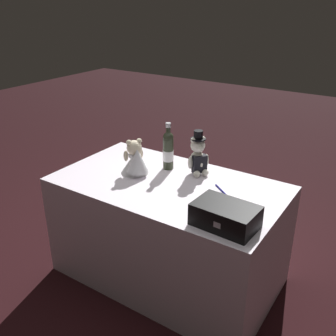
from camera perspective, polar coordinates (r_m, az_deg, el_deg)
ground_plane at (r=2.77m, az=0.00°, el=-15.38°), size 12.00×12.00×0.00m
reception_table at (r=2.56m, az=0.00°, el=-9.28°), size 1.42×0.80×0.70m
teddy_bear_groom at (r=2.46m, az=4.48°, el=1.67°), size 0.14×0.13×0.29m
teddy_bear_bride at (r=2.48m, az=-4.84°, el=1.23°), size 0.24×0.22×0.23m
champagne_bottle at (r=2.53m, az=0.03°, el=2.71°), size 0.07×0.07×0.32m
signing_pen at (r=2.31m, az=7.81°, el=-3.17°), size 0.12×0.10×0.01m
gift_case_black at (r=1.95m, az=8.49°, el=-6.98°), size 0.33×0.22×0.12m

